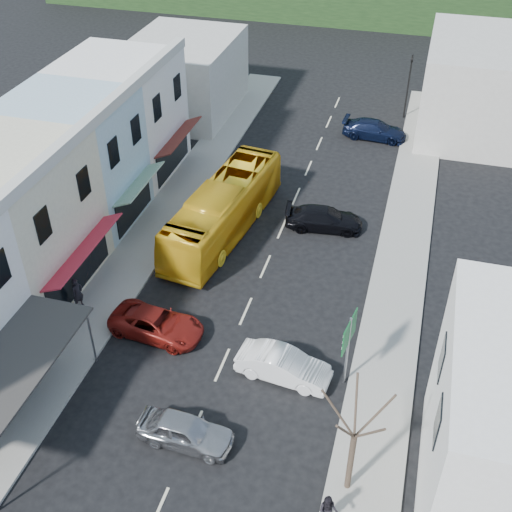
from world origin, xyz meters
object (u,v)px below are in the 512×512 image
at_px(pedestrian_right, 328,510).
at_px(direction_sign, 347,352).
at_px(pedestrian_left, 78,294).
at_px(bus, 224,211).
at_px(car_red, 157,323).
at_px(street_tree, 354,437).
at_px(car_white, 283,366).
at_px(car_silver, 185,431).
at_px(traffic_signal, 408,87).

relative_size(pedestrian_right, direction_sign, 0.42).
relative_size(pedestrian_left, direction_sign, 0.42).
bearing_deg(bus, pedestrian_left, -112.73).
bearing_deg(bus, car_red, -85.31).
xyz_separation_m(car_red, street_tree, (10.65, -6.15, 2.52)).
relative_size(car_red, pedestrian_right, 2.71).
xyz_separation_m(car_red, direction_sign, (9.61, -0.68, 1.32)).
bearing_deg(car_white, pedestrian_left, 87.38).
relative_size(bus, car_white, 2.64).
distance_m(car_white, pedestrian_left, 11.63).
bearing_deg(pedestrian_right, car_white, 118.38).
xyz_separation_m(bus, car_silver, (3.27, -15.33, -0.85)).
relative_size(car_red, traffic_signal, 0.87).
distance_m(pedestrian_right, direction_sign, 7.32).
bearing_deg(car_red, pedestrian_left, 87.94).
xyz_separation_m(bus, traffic_signal, (9.16, 19.81, 1.08)).
height_order(car_white, street_tree, street_tree).
distance_m(car_red, direction_sign, 9.72).
distance_m(car_white, direction_sign, 3.13).
height_order(car_silver, car_white, same).
distance_m(car_silver, pedestrian_right, 6.79).
distance_m(direction_sign, street_tree, 5.69).
bearing_deg(street_tree, pedestrian_right, -105.54).
xyz_separation_m(direction_sign, street_tree, (1.04, -5.47, 1.20)).
bearing_deg(direction_sign, street_tree, -69.74).
bearing_deg(pedestrian_left, pedestrian_right, -97.99).
height_order(pedestrian_right, traffic_signal, traffic_signal).
bearing_deg(traffic_signal, car_red, 67.49).
bearing_deg(bus, traffic_signal, 72.58).
distance_m(car_red, pedestrian_right, 12.88).
distance_m(bus, traffic_signal, 21.85).
distance_m(car_silver, car_white, 5.61).
distance_m(car_silver, pedestrian_left, 10.61).
xyz_separation_m(car_silver, car_red, (-3.72, 5.78, 0.00)).
distance_m(bus, direction_sign, 13.74).
relative_size(pedestrian_right, street_tree, 0.26).
height_order(pedestrian_left, traffic_signal, traffic_signal).
bearing_deg(street_tree, direction_sign, 100.77).
bearing_deg(bus, car_silver, -70.58).
bearing_deg(street_tree, car_white, 127.27).
bearing_deg(direction_sign, pedestrian_right, -76.18).
height_order(pedestrian_left, direction_sign, direction_sign).
height_order(car_silver, street_tree, street_tree).
relative_size(bus, car_silver, 2.64).
distance_m(direction_sign, traffic_signal, 30.05).
xyz_separation_m(pedestrian_left, street_tree, (15.34, -6.83, 2.22)).
distance_m(pedestrian_left, street_tree, 16.94).
distance_m(pedestrian_left, pedestrian_right, 17.16).
xyz_separation_m(car_white, direction_sign, (2.81, 0.41, 1.32)).
bearing_deg(pedestrian_left, car_red, -76.21).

